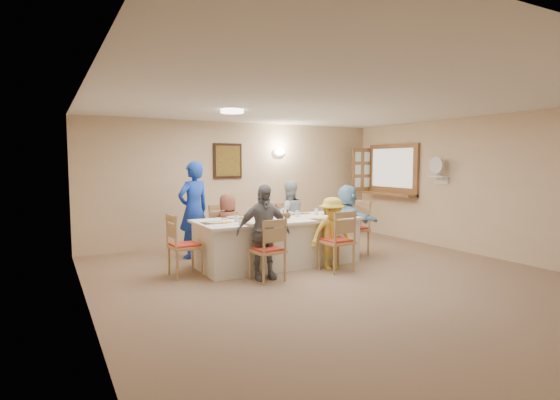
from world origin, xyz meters
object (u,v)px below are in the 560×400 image
chair_front_right (336,240)px  chair_back_right (286,228)px  diner_front_left (263,232)px  desk_fan (438,169)px  diner_back_left (228,227)px  diner_back_right (289,217)px  caregiver (194,210)px  chair_back_left (225,232)px  diner_right_end (347,220)px  serving_hatch (393,170)px  chair_front_left (267,249)px  chair_right_end (353,228)px  condiment_ketchup (276,211)px  dining_table (278,241)px  chair_left_end (185,245)px  diner_front_right (332,233)px

chair_front_right → chair_back_right: bearing=-92.6°
chair_back_right → chair_front_right: (0.00, -1.60, 0.02)m
diner_front_left → desk_fan: bearing=13.8°
chair_back_right → diner_back_left: 1.21m
diner_back_right → caregiver: bearing=-3.9°
chair_back_right → chair_back_left: bearing=-179.0°
diner_back_right → diner_right_end: size_ratio=1.04×
desk_fan → caregiver: (-4.46, 1.39, -0.70)m
serving_hatch → chair_front_left: 4.66m
caregiver → chair_front_right: bearing=111.4°
chair_right_end → diner_back_right: size_ratio=0.74×
chair_back_left → diner_front_left: bearing=-101.1°
diner_back_right → condiment_ketchup: size_ratio=5.20×
chair_back_left → diner_right_end: 2.18m
caregiver → desk_fan: bearing=143.9°
dining_table → chair_right_end: size_ratio=2.71×
condiment_ketchup → diner_front_left: bearing=-129.7°
chair_right_end → chair_back_right: bearing=-125.8°
diner_front_left → caregiver: (-0.45, 1.83, 0.16)m
serving_hatch → diner_front_left: serving_hatch is taller
serving_hatch → chair_front_right: (-2.92, -1.91, -1.03)m
chair_back_right → chair_right_end: size_ratio=0.93×
desk_fan → diner_back_left: desk_fan is taller
serving_hatch → diner_right_end: serving_hatch is taller
chair_back_right → chair_front_right: chair_front_right is taller
chair_back_right → caregiver: caregiver is taller
dining_table → diner_right_end: size_ratio=2.09×
dining_table → chair_left_end: bearing=180.0°
serving_hatch → chair_right_end: size_ratio=1.52×
chair_front_left → dining_table: bearing=-133.3°
chair_front_right → diner_back_right: bearing=-92.6°
dining_table → diner_front_right: 0.93m
desk_fan → chair_front_right: bearing=-168.6°
chair_front_left → diner_back_left: diner_back_left is taller
chair_back_left → desk_fan: bearing=-25.6°
desk_fan → caregiver: size_ratio=0.18×
condiment_ketchup → dining_table: bearing=-23.2°
chair_left_end → diner_right_end: 2.98m
desk_fan → diner_front_right: bearing=-171.0°
dining_table → chair_front_left: (-0.60, -0.80, 0.07)m
chair_left_end → diner_back_right: (2.15, 0.68, 0.20)m
diner_right_end → chair_front_right: bearing=128.9°
chair_back_left → chair_front_right: size_ratio=1.00×
dining_table → diner_front_right: diner_front_right is taller
chair_left_end → condiment_ketchup: 1.58m
dining_table → chair_back_left: 1.00m
desk_fan → chair_left_end: desk_fan is taller
chair_front_right → caregiver: bearing=-52.4°
serving_hatch → caregiver: size_ratio=0.89×
condiment_ketchup → chair_back_left: bearing=126.1°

